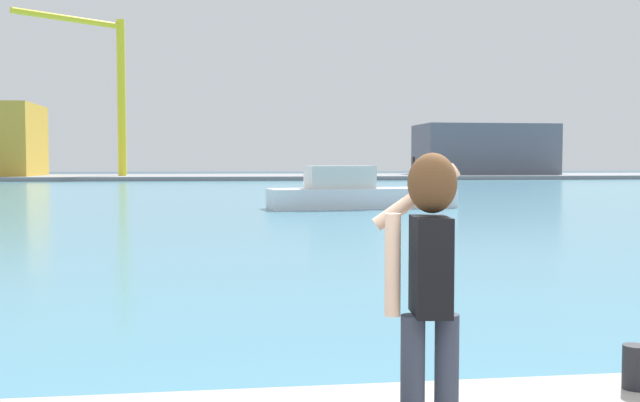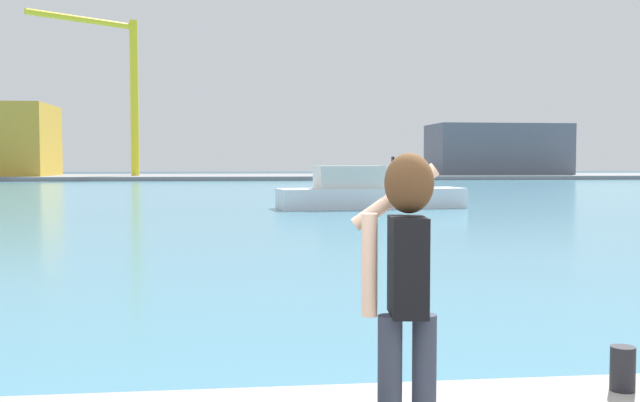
{
  "view_description": "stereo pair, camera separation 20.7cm",
  "coord_description": "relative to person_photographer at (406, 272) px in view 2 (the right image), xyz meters",
  "views": [
    {
      "loc": [
        -1.33,
        -3.47,
        2.29
      ],
      "look_at": [
        0.21,
        7.69,
        1.68
      ],
      "focal_mm": 41.75,
      "sensor_mm": 36.0,
      "label": 1
    },
    {
      "loc": [
        -1.13,
        -3.5,
        2.29
      ],
      "look_at": [
        0.21,
        7.69,
        1.68
      ],
      "focal_mm": 41.75,
      "sensor_mm": 36.0,
      "label": 2
    }
  ],
  "objects": [
    {
      "name": "harbor_water",
      "position": [
        0.15,
        51.41,
        -1.65
      ],
      "size": [
        140.0,
        100.0,
        0.02
      ],
      "primitive_type": "cube",
      "color": "teal",
      "rests_on": "ground_plane"
    },
    {
      "name": "far_shore_dock",
      "position": [
        0.15,
        91.41,
        -1.41
      ],
      "size": [
        140.0,
        20.0,
        0.5
      ],
      "primitive_type": "cube",
      "color": "gray",
      "rests_on": "ground_plane"
    },
    {
      "name": "person_photographer",
      "position": [
        0.0,
        0.0,
        0.0
      ],
      "size": [
        0.53,
        0.56,
        1.74
      ],
      "rotation": [
        0.0,
        0.0,
        1.47
      ],
      "color": "#2D3342",
      "rests_on": "quay_promenade"
    },
    {
      "name": "warehouse_left",
      "position": [
        -27.93,
        90.61,
        3.18
      ],
      "size": [
        10.11,
        11.6,
        8.68
      ],
      "primitive_type": "cube",
      "color": "gold",
      "rests_on": "far_shore_dock"
    },
    {
      "name": "harbor_bollard",
      "position": [
        1.88,
        1.01,
        -0.9
      ],
      "size": [
        0.18,
        0.18,
        0.33
      ],
      "primitive_type": "cylinder",
      "color": "black",
      "rests_on": "quay_promenade"
    },
    {
      "name": "boat_moored",
      "position": [
        5.45,
        31.02,
        -0.93
      ],
      "size": [
        9.2,
        3.36,
        2.04
      ],
      "rotation": [
        0.0,
        0.0,
        0.12
      ],
      "color": "white",
      "rests_on": "harbor_water"
    },
    {
      "name": "port_crane",
      "position": [
        -14.0,
        87.83,
        10.46
      ],
      "size": [
        11.13,
        9.1,
        18.81
      ],
      "color": "yellow",
      "rests_on": "far_shore_dock"
    },
    {
      "name": "ground_plane",
      "position": [
        0.15,
        49.41,
        -1.66
      ],
      "size": [
        220.0,
        220.0,
        0.0
      ],
      "primitive_type": "plane",
      "color": "#334751"
    },
    {
      "name": "warehouse_right",
      "position": [
        34.65,
        92.75,
        2.19
      ],
      "size": [
        17.81,
        9.48,
        6.69
      ],
      "primitive_type": "cube",
      "color": "slate",
      "rests_on": "far_shore_dock"
    }
  ]
}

